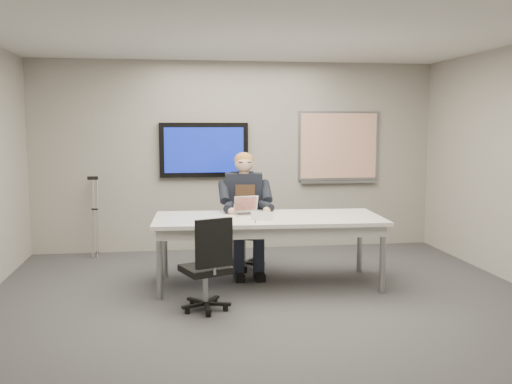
{
  "coord_description": "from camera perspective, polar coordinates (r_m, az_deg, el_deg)",
  "views": [
    {
      "loc": [
        -0.97,
        -5.47,
        1.86
      ],
      "look_at": [
        -0.01,
        0.99,
        1.09
      ],
      "focal_mm": 40.0,
      "sensor_mm": 36.0,
      "label": 1
    }
  ],
  "objects": [
    {
      "name": "laptop",
      "position": [
        6.79,
        -0.95,
        -1.78
      ],
      "size": [
        0.33,
        0.33,
        0.21
      ],
      "rotation": [
        0.0,
        0.0,
        0.19
      ],
      "color": "#B6B7B9",
      "rests_on": "conference_table"
    },
    {
      "name": "seated_person",
      "position": [
        7.16,
        -1.03,
        -3.33
      ],
      "size": [
        0.5,
        0.85,
        1.52
      ],
      "rotation": [
        0.0,
        0.0,
        -0.11
      ],
      "color": "#1D2231",
      "rests_on": "office_chair_far"
    },
    {
      "name": "wall_back",
      "position": [
        8.54,
        -1.88,
        3.59
      ],
      "size": [
        6.0,
        0.02,
        2.8
      ],
      "primitive_type": "cube",
      "color": "gray",
      "rests_on": "ground"
    },
    {
      "name": "tv_display",
      "position": [
        8.43,
        -5.22,
        4.21
      ],
      "size": [
        1.3,
        0.09,
        0.8
      ],
      "color": "black",
      "rests_on": "wall_back"
    },
    {
      "name": "crutch",
      "position": [
        8.43,
        -15.79,
        -2.22
      ],
      "size": [
        0.24,
        0.58,
        1.22
      ],
      "primitive_type": null,
      "rotation": [
        -0.22,
        0.0,
        0.14
      ],
      "color": "#9B9DA2",
      "rests_on": "ground"
    },
    {
      "name": "office_chair_far",
      "position": [
        7.48,
        -1.16,
        -5.15
      ],
      "size": [
        0.64,
        0.64,
        1.04
      ],
      "rotation": [
        0.0,
        0.0,
        -0.37
      ],
      "color": "black",
      "rests_on": "ground"
    },
    {
      "name": "conference_table",
      "position": [
        6.62,
        1.23,
        -3.28
      ],
      "size": [
        2.67,
        1.22,
        0.81
      ],
      "rotation": [
        0.0,
        0.0,
        -0.05
      ],
      "color": "silver",
      "rests_on": "ground"
    },
    {
      "name": "whiteboard",
      "position": [
        8.81,
        8.24,
        4.47
      ],
      "size": [
        1.25,
        0.08,
        1.1
      ],
      "color": "gray",
      "rests_on": "wall_back"
    },
    {
      "name": "floor",
      "position": [
        5.86,
        1.6,
        -11.83
      ],
      "size": [
        6.0,
        6.0,
        0.02
      ],
      "primitive_type": "cube",
      "color": "#353638",
      "rests_on": "ground"
    },
    {
      "name": "ceiling",
      "position": [
        5.63,
        1.69,
        16.3
      ],
      "size": [
        6.0,
        6.0,
        0.02
      ],
      "primitive_type": "cube",
      "color": "silver",
      "rests_on": "wall_back"
    },
    {
      "name": "pen",
      "position": [
        6.26,
        -0.07,
        -2.94
      ],
      "size": [
        0.03,
        0.15,
        0.01
      ],
      "primitive_type": "cylinder",
      "rotation": [
        0.0,
        1.57,
        1.46
      ],
      "color": "black",
      "rests_on": "conference_table"
    },
    {
      "name": "name_tent",
      "position": [
        6.37,
        0.57,
        -2.37
      ],
      "size": [
        0.25,
        0.15,
        0.1
      ],
      "primitive_type": null,
      "rotation": [
        0.0,
        0.0,
        -0.38
      ],
      "color": "silver",
      "rests_on": "conference_table"
    },
    {
      "name": "wall_front",
      "position": [
        2.69,
        12.87,
        -3.27
      ],
      "size": [
        6.0,
        0.02,
        2.8
      ],
      "primitive_type": "cube",
      "color": "gray",
      "rests_on": "ground"
    },
    {
      "name": "office_chair_near",
      "position": [
        5.78,
        -4.9,
        -8.97
      ],
      "size": [
        0.6,
        0.6,
        0.97
      ],
      "rotation": [
        0.0,
        0.0,
        3.53
      ],
      "color": "black",
      "rests_on": "ground"
    }
  ]
}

